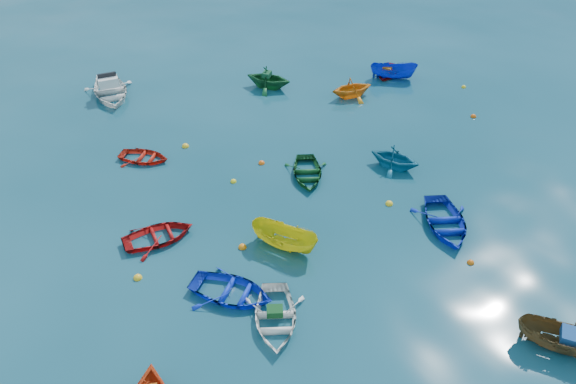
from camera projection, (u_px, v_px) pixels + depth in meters
ground at (359, 255)px, 24.42m from camera, size 160.00×160.00×0.00m
dinghy_blue_sw at (232, 296)px, 22.54m from camera, size 3.94×4.25×0.72m
dinghy_white_near at (275, 322)px, 21.50m from camera, size 3.96×4.19×0.71m
sampan_brown_mid at (558, 348)px, 20.55m from camera, size 2.63×3.38×1.24m
dinghy_blue_se at (444, 227)px, 25.87m from camera, size 4.30×4.58×0.77m
sampan_yellow_mid at (285, 247)px, 24.80m from camera, size 2.41×3.42×1.24m
dinghy_green_e at (307, 176)px, 28.99m from camera, size 3.67×3.89×0.66m
dinghy_cyan_se at (393, 167)px, 29.64m from camera, size 3.08×3.27×1.37m
dinghy_red_nw at (160, 239)px, 25.19m from camera, size 3.61×2.93×0.66m
dinghy_green_n at (269, 87)px, 36.79m from camera, size 3.71×3.84×1.55m
dinghy_red_ne at (387, 74)px, 38.31m from camera, size 3.34×3.04×0.57m
sampan_blue_far at (393, 78)px, 37.84m from camera, size 3.06×2.99×1.20m
dinghy_red_far at (144, 160)px, 30.17m from camera, size 3.24×3.35×0.57m
dinghy_orange_far at (351, 97)px, 35.80m from camera, size 3.25×3.00×1.42m
motorboat_white at (111, 96)px, 35.84m from camera, size 4.22×5.06×1.51m
tarp_green_a at (275, 311)px, 21.27m from camera, size 0.77×0.74×0.30m
tarp_blue_a at (569, 336)px, 20.01m from camera, size 0.91×0.84×0.36m
tarp_green_b at (267, 74)px, 36.25m from camera, size 0.80×0.75×0.31m
tarp_orange_b at (387, 69)px, 37.98m from camera, size 0.69×0.75×0.29m
buoy_ye_a at (389, 204)px, 27.17m from camera, size 0.37×0.37×0.37m
buoy_or_b at (470, 263)px, 24.01m from camera, size 0.31×0.31×0.31m
buoy_ye_b at (138, 278)px, 23.31m from camera, size 0.37×0.37×0.37m
buoy_or_c at (242, 248)px, 24.77m from camera, size 0.37×0.37×0.37m
buoy_ye_c at (233, 182)px, 28.60m from camera, size 0.31×0.31×0.31m
buoy_or_d at (473, 117)px, 33.78m from camera, size 0.35×0.35×0.35m
buoy_ye_d at (185, 147)px, 31.19m from camera, size 0.39×0.39×0.39m
buoy_or_e at (262, 163)px, 29.90m from camera, size 0.34×0.34×0.34m
buoy_ye_e at (464, 87)px, 36.79m from camera, size 0.30×0.30×0.30m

